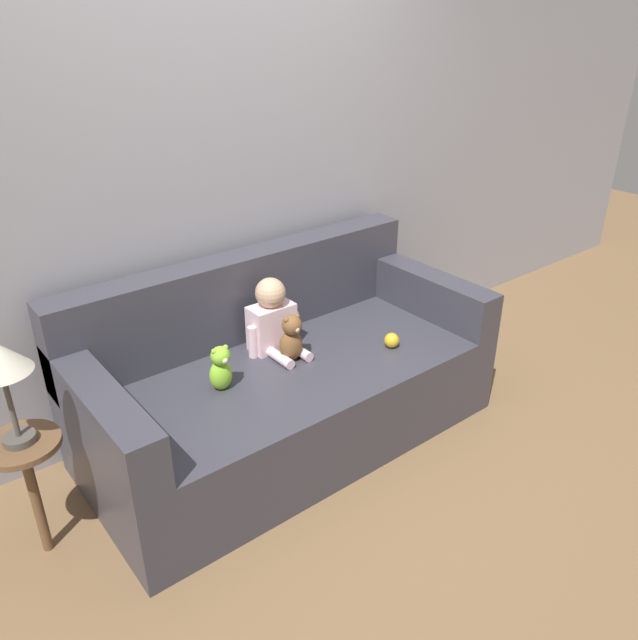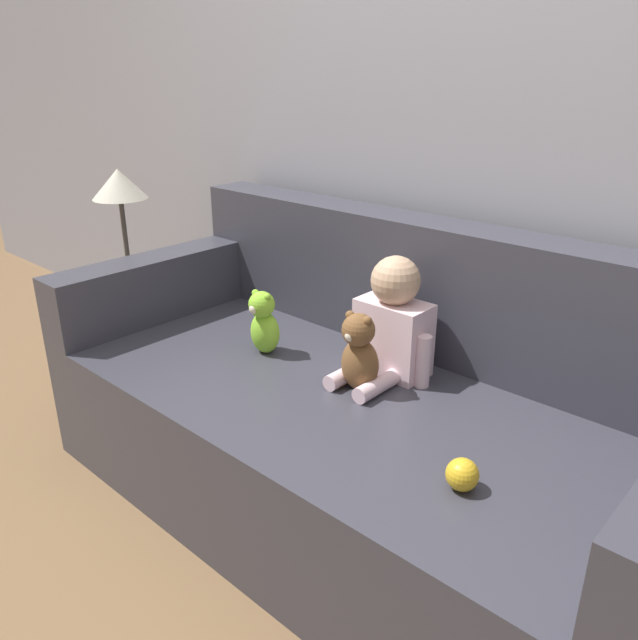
{
  "view_description": "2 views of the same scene",
  "coord_description": "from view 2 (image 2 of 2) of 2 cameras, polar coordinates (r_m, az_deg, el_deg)",
  "views": [
    {
      "loc": [
        -1.54,
        -2.16,
        2.01
      ],
      "look_at": [
        0.12,
        -0.09,
        0.67
      ],
      "focal_mm": 35.0,
      "sensor_mm": 36.0,
      "label": 1
    },
    {
      "loc": [
        1.06,
        -1.31,
        1.35
      ],
      "look_at": [
        -0.08,
        -0.06,
        0.67
      ],
      "focal_mm": 35.0,
      "sensor_mm": 36.0,
      "label": 2
    }
  ],
  "objects": [
    {
      "name": "ground_plane",
      "position": [
        2.16,
        2.81,
        -16.72
      ],
      "size": [
        12.0,
        12.0,
        0.0
      ],
      "primitive_type": "plane",
      "color": "brown"
    },
    {
      "name": "wall_back",
      "position": [
        2.15,
        13.83,
        20.18
      ],
      "size": [
        8.0,
        0.05,
        2.6
      ],
      "color": "#93939E",
      "rests_on": "ground_plane"
    },
    {
      "name": "couch",
      "position": [
        2.01,
        4.04,
        -9.0
      ],
      "size": [
        2.04,
        0.96,
        0.89
      ],
      "color": "#383842",
      "rests_on": "ground_plane"
    },
    {
      "name": "person_baby",
      "position": [
        1.95,
        6.62,
        -0.44
      ],
      "size": [
        0.3,
        0.31,
        0.38
      ],
      "color": "silver",
      "rests_on": "couch"
    },
    {
      "name": "teddy_bear_brown",
      "position": [
        1.85,
        3.71,
        -3.16
      ],
      "size": [
        0.15,
        0.11,
        0.25
      ],
      "color": "brown",
      "rests_on": "couch"
    },
    {
      "name": "plush_toy_side",
      "position": [
        2.1,
        -5.13,
        -0.26
      ],
      "size": [
        0.11,
        0.1,
        0.22
      ],
      "color": "#8CD133",
      "rests_on": "couch"
    },
    {
      "name": "toy_ball",
      "position": [
        1.51,
        12.96,
        -13.6
      ],
      "size": [
        0.08,
        0.08,
        0.08
      ],
      "color": "gold",
      "rests_on": "couch"
    },
    {
      "name": "side_table",
      "position": [
        2.72,
        -17.43,
        8.35
      ],
      "size": [
        0.29,
        0.29,
        0.98
      ],
      "color": "brown",
      "rests_on": "ground_plane"
    }
  ]
}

